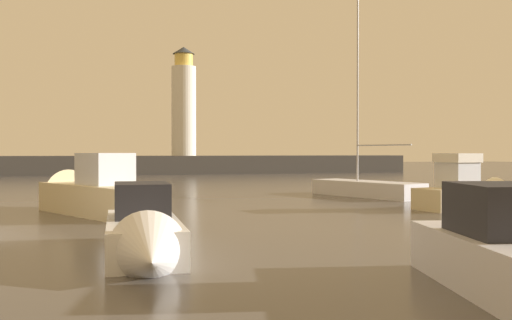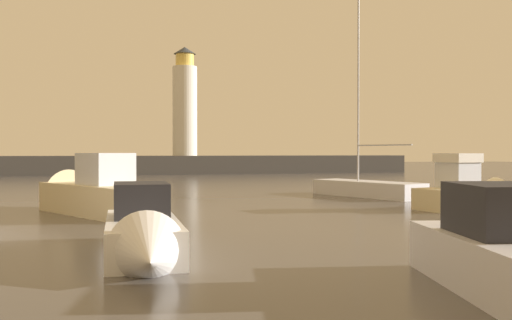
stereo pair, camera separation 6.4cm
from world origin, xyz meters
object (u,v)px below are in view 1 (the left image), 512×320
object	(u,v)px
motorboat_2	(477,192)
lighthouse	(184,104)
motorboat_3	(86,193)
motorboat_4	(144,235)
sailboat_moored	(366,188)

from	to	relation	value
motorboat_2	lighthouse	bearing A→B (deg)	98.44
lighthouse	motorboat_3	xyz separation A→B (m)	(-11.44, -45.37, -8.05)
motorboat_2	motorboat_4	bearing A→B (deg)	-151.26
motorboat_2	motorboat_3	world-z (taller)	motorboat_3
lighthouse	motorboat_2	distance (m)	49.92
lighthouse	sailboat_moored	bearing A→B (deg)	-82.33
motorboat_2	motorboat_3	distance (m)	18.97
motorboat_4	sailboat_moored	bearing A→B (deg)	49.32
lighthouse	motorboat_4	distance (m)	59.50
motorboat_3	sailboat_moored	bearing A→B (deg)	16.71
lighthouse	motorboat_3	world-z (taller)	lighthouse
lighthouse	sailboat_moored	size ratio (longest dim) A/B	1.03
motorboat_2	sailboat_moored	bearing A→B (deg)	102.08
motorboat_4	motorboat_2	bearing A→B (deg)	28.74
sailboat_moored	motorboat_2	bearing A→B (deg)	-77.92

